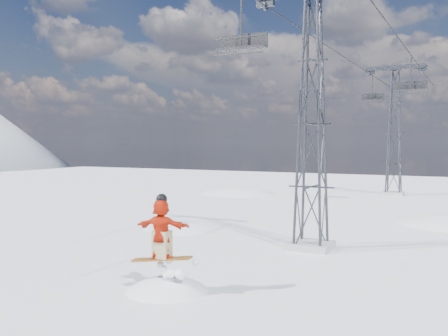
# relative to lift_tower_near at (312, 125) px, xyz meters

# --- Properties ---
(ground) EXTENTS (120.00, 120.00, 0.00)m
(ground) POSITION_rel_lift_tower_near_xyz_m (-0.80, -8.00, -5.47)
(ground) COLOR white
(ground) RESTS_ON ground
(snow_terrain) EXTENTS (39.00, 37.00, 22.00)m
(snow_terrain) POSITION_rel_lift_tower_near_xyz_m (-5.57, 13.24, -15.06)
(snow_terrain) COLOR white
(snow_terrain) RESTS_ON ground
(lift_tower_near) EXTENTS (5.20, 1.80, 11.43)m
(lift_tower_near) POSITION_rel_lift_tower_near_xyz_m (0.00, 0.00, 0.00)
(lift_tower_near) COLOR #999999
(lift_tower_near) RESTS_ON ground
(lift_tower_far) EXTENTS (5.20, 1.80, 11.43)m
(lift_tower_far) POSITION_rel_lift_tower_near_xyz_m (0.00, 25.00, 0.00)
(lift_tower_far) COLOR #999999
(lift_tower_far) RESTS_ON ground
(haul_cables) EXTENTS (4.46, 51.00, 0.06)m
(haul_cables) POSITION_rel_lift_tower_near_xyz_m (0.00, 11.50, 5.38)
(haul_cables) COLOR black
(haul_cables) RESTS_ON ground
(lift_chair_near) EXTENTS (2.11, 0.61, 2.62)m
(lift_chair_near) POSITION_rel_lift_tower_near_xyz_m (-2.20, -2.51, 3.29)
(lift_chair_near) COLOR black
(lift_chair_near) RESTS_ON ground
(lift_chair_mid) EXTENTS (2.19, 0.63, 2.71)m
(lift_chair_mid) POSITION_rel_lift_tower_near_xyz_m (2.20, 16.82, 3.21)
(lift_chair_mid) COLOR black
(lift_chair_mid) RESTS_ON ground
(lift_chair_far) EXTENTS (2.01, 0.58, 2.49)m
(lift_chair_far) POSITION_rel_lift_tower_near_xyz_m (-2.20, 26.46, 3.39)
(lift_chair_far) COLOR black
(lift_chair_far) RESTS_ON ground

